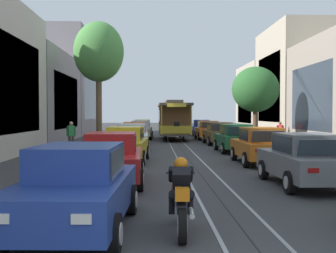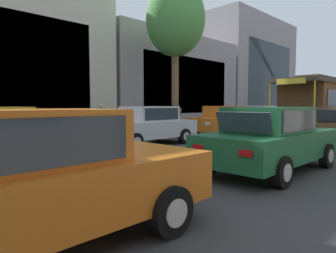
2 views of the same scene
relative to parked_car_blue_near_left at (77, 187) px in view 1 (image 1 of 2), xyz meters
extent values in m
plane|color=#38383A|center=(3.08, 16.72, -0.80)|extent=(160.00, 160.00, 0.00)
cube|color=gray|center=(2.55, 19.87, -0.79)|extent=(0.08, 59.47, 0.01)
cube|color=gray|center=(3.61, 19.87, -0.79)|extent=(0.08, 59.47, 0.01)
cube|color=black|center=(3.08, 19.87, -0.80)|extent=(0.03, 59.47, 0.01)
cube|color=#2D3842|center=(-5.43, 13.43, 2.79)|extent=(0.04, 9.01, 4.78)
cube|color=gray|center=(-7.83, 26.30, 2.68)|extent=(4.84, 12.57, 6.96)
cube|color=#2D3842|center=(-5.43, 26.30, 2.33)|extent=(0.04, 9.01, 4.17)
cube|color=gray|center=(-7.96, 39.17, 4.62)|extent=(5.09, 12.57, 10.83)
cube|color=#2D3842|center=(-5.43, 39.17, 4.07)|extent=(0.04, 9.01, 6.50)
cube|color=#2D3842|center=(11.60, 19.87, 2.41)|extent=(0.04, 7.21, 4.28)
cube|color=#BCAD93|center=(14.15, 30.16, 4.10)|extent=(5.13, 9.99, 9.81)
cube|color=#2D3842|center=(11.60, 30.16, 3.61)|extent=(0.04, 7.21, 5.89)
cube|color=#BCAD93|center=(13.67, 40.46, 3.02)|extent=(4.18, 9.99, 7.64)
cube|color=#2D3842|center=(11.60, 40.46, 2.64)|extent=(0.04, 7.21, 4.59)
cube|color=#233D93|center=(0.00, -0.04, -0.15)|extent=(2.00, 4.38, 0.66)
cube|color=#233D93|center=(0.01, 0.11, 0.48)|extent=(1.57, 2.13, 0.60)
cube|color=#2D3842|center=(-0.03, -0.73, 0.46)|extent=(1.34, 0.28, 0.47)
cube|color=#2D3842|center=(0.06, 1.29, 0.46)|extent=(1.30, 0.26, 0.45)
cube|color=#2D3842|center=(0.75, 0.07, 0.48)|extent=(0.12, 1.81, 0.47)
cube|color=#2D3842|center=(-0.74, 0.15, 0.48)|extent=(0.12, 1.81, 0.47)
cube|color=white|center=(0.45, -2.22, -0.05)|extent=(0.28, 0.05, 0.14)
cube|color=#B21414|center=(0.66, 2.09, -0.05)|extent=(0.28, 0.05, 0.12)
cube|color=#B21414|center=(-0.46, 2.14, -0.05)|extent=(0.28, 0.05, 0.12)
cylinder|color=black|center=(0.81, -1.41, -0.48)|extent=(0.23, 0.65, 0.64)
cylinder|color=silver|center=(0.92, -1.42, -0.48)|extent=(0.04, 0.35, 0.35)
cylinder|color=black|center=(-0.94, -1.33, -0.48)|extent=(0.23, 0.65, 0.64)
cylinder|color=black|center=(0.94, 1.25, -0.48)|extent=(0.23, 0.65, 0.64)
cylinder|color=silver|center=(1.05, 1.24, -0.48)|extent=(0.04, 0.35, 0.35)
cylinder|color=black|center=(-0.82, 1.33, -0.48)|extent=(0.23, 0.65, 0.64)
cylinder|color=silver|center=(-0.93, 1.34, -0.48)|extent=(0.04, 0.35, 0.35)
cube|color=red|center=(0.11, 5.31, -0.15)|extent=(1.91, 4.34, 0.66)
cube|color=red|center=(0.11, 5.46, 0.48)|extent=(1.53, 2.10, 0.60)
cube|color=#2D3842|center=(0.13, 4.62, 0.46)|extent=(1.34, 0.25, 0.47)
cube|color=#2D3842|center=(0.08, 6.64, 0.46)|extent=(1.30, 0.23, 0.45)
cube|color=#2D3842|center=(0.86, 5.48, 0.48)|extent=(0.08, 1.81, 0.47)
cube|color=#2D3842|center=(-0.64, 5.44, 0.48)|extent=(0.08, 1.81, 0.47)
cube|color=white|center=(0.73, 3.16, -0.05)|extent=(0.28, 0.05, 0.14)
cube|color=#B21414|center=(0.62, 7.48, -0.05)|extent=(0.28, 0.05, 0.12)
cube|color=white|center=(-0.39, 3.13, -0.05)|extent=(0.28, 0.05, 0.14)
cube|color=#B21414|center=(-0.50, 7.45, -0.05)|extent=(0.28, 0.05, 0.12)
cylinder|color=black|center=(1.03, 4.00, -0.48)|extent=(0.22, 0.64, 0.64)
cylinder|color=silver|center=(1.14, 4.00, -0.48)|extent=(0.03, 0.35, 0.35)
cylinder|color=black|center=(-0.73, 3.95, -0.48)|extent=(0.22, 0.64, 0.64)
cylinder|color=silver|center=(-0.84, 3.95, -0.48)|extent=(0.03, 0.35, 0.35)
cylinder|color=black|center=(0.96, 6.66, -0.48)|extent=(0.22, 0.64, 0.64)
cylinder|color=silver|center=(1.07, 6.67, -0.48)|extent=(0.03, 0.35, 0.35)
cylinder|color=black|center=(-0.80, 6.62, -0.48)|extent=(0.22, 0.64, 0.64)
cylinder|color=silver|center=(-0.91, 6.62, -0.48)|extent=(0.03, 0.35, 0.35)
cube|color=gold|center=(0.13, 11.40, -0.15)|extent=(2.00, 4.38, 0.66)
cube|color=gold|center=(0.14, 11.55, 0.48)|extent=(1.57, 2.13, 0.60)
cube|color=#2D3842|center=(0.10, 10.71, 0.46)|extent=(1.34, 0.29, 0.47)
cube|color=#2D3842|center=(0.19, 12.73, 0.46)|extent=(1.30, 0.26, 0.45)
cube|color=#2D3842|center=(0.88, 11.52, 0.48)|extent=(0.12, 1.81, 0.47)
cube|color=#2D3842|center=(-0.61, 11.59, 0.48)|extent=(0.12, 1.81, 0.47)
cube|color=white|center=(0.58, 9.22, -0.05)|extent=(0.28, 0.05, 0.14)
cube|color=#B21414|center=(0.79, 13.53, -0.05)|extent=(0.28, 0.05, 0.12)
cube|color=white|center=(-0.53, 9.27, -0.05)|extent=(0.28, 0.05, 0.14)
cube|color=#B21414|center=(-0.32, 13.59, -0.05)|extent=(0.28, 0.05, 0.12)
cylinder|color=black|center=(0.95, 10.03, -0.48)|extent=(0.23, 0.65, 0.64)
cylinder|color=silver|center=(1.05, 10.02, -0.48)|extent=(0.04, 0.35, 0.35)
cylinder|color=black|center=(-0.81, 10.11, -0.48)|extent=(0.23, 0.65, 0.64)
cylinder|color=silver|center=(-0.92, 10.12, -0.48)|extent=(0.04, 0.35, 0.35)
cylinder|color=black|center=(1.07, 12.69, -0.48)|extent=(0.23, 0.65, 0.64)
cylinder|color=silver|center=(1.18, 12.69, -0.48)|extent=(0.04, 0.35, 0.35)
cylinder|color=black|center=(-0.68, 12.78, -0.48)|extent=(0.23, 0.65, 0.64)
cylinder|color=silver|center=(-0.79, 12.78, -0.48)|extent=(0.04, 0.35, 0.35)
cube|color=silver|center=(0.15, 17.28, -0.15)|extent=(1.84, 4.32, 0.66)
cube|color=silver|center=(0.15, 17.43, 0.48)|extent=(1.50, 2.08, 0.60)
cube|color=#2D3842|center=(0.16, 16.59, 0.46)|extent=(1.33, 0.24, 0.47)
cube|color=#2D3842|center=(0.14, 18.61, 0.46)|extent=(1.30, 0.21, 0.45)
cube|color=#2D3842|center=(0.90, 17.44, 0.48)|extent=(0.05, 1.81, 0.47)
cube|color=#2D3842|center=(-0.60, 17.42, 0.48)|extent=(0.05, 1.81, 0.47)
cube|color=white|center=(0.73, 15.13, -0.05)|extent=(0.28, 0.04, 0.14)
cube|color=#B21414|center=(0.69, 19.45, -0.05)|extent=(0.28, 0.04, 0.12)
cube|color=white|center=(-0.38, 15.11, -0.05)|extent=(0.28, 0.04, 0.14)
cube|color=#B21414|center=(-0.43, 19.43, -0.05)|extent=(0.28, 0.04, 0.12)
cylinder|color=black|center=(1.05, 15.96, -0.48)|extent=(0.21, 0.64, 0.64)
cylinder|color=silver|center=(1.16, 15.96, -0.48)|extent=(0.02, 0.35, 0.35)
cylinder|color=black|center=(-0.71, 15.94, -0.48)|extent=(0.21, 0.64, 0.64)
cylinder|color=silver|center=(-0.82, 15.94, -0.48)|extent=(0.02, 0.35, 0.35)
cylinder|color=black|center=(1.02, 18.62, -0.48)|extent=(0.21, 0.64, 0.64)
cylinder|color=silver|center=(1.13, 18.62, -0.48)|extent=(0.02, 0.35, 0.35)
cylinder|color=black|center=(-0.74, 18.60, -0.48)|extent=(0.21, 0.64, 0.64)
cylinder|color=silver|center=(-0.85, 18.60, -0.48)|extent=(0.02, 0.35, 0.35)
cube|color=orange|center=(0.01, 22.86, -0.15)|extent=(1.88, 4.33, 0.66)
cube|color=orange|center=(0.01, 23.01, 0.48)|extent=(1.51, 2.09, 0.60)
cube|color=#2D3842|center=(0.02, 22.17, 0.46)|extent=(1.34, 0.25, 0.47)
cube|color=#2D3842|center=(-0.02, 24.19, 0.46)|extent=(1.30, 0.22, 0.45)
cube|color=#2D3842|center=(0.75, 23.03, 0.48)|extent=(0.06, 1.81, 0.47)
cube|color=#2D3842|center=(-0.74, 23.00, 0.48)|extent=(0.06, 1.81, 0.47)
cube|color=white|center=(0.61, 20.71, -0.05)|extent=(0.28, 0.05, 0.14)
cube|color=#B21414|center=(0.53, 25.03, -0.05)|extent=(0.28, 0.05, 0.12)
cube|color=white|center=(-0.51, 20.69, -0.05)|extent=(0.28, 0.05, 0.14)
cube|color=#B21414|center=(-0.59, 25.01, -0.05)|extent=(0.28, 0.05, 0.12)
cylinder|color=black|center=(0.91, 21.55, -0.48)|extent=(0.21, 0.64, 0.64)
cylinder|color=silver|center=(1.02, 21.55, -0.48)|extent=(0.03, 0.35, 0.35)
cylinder|color=black|center=(-0.85, 21.51, -0.48)|extent=(0.21, 0.64, 0.64)
cylinder|color=silver|center=(-0.96, 21.51, -0.48)|extent=(0.03, 0.35, 0.35)
cylinder|color=black|center=(0.86, 24.21, -0.48)|extent=(0.21, 0.64, 0.64)
cylinder|color=silver|center=(0.97, 24.21, -0.48)|extent=(0.03, 0.35, 0.35)
cylinder|color=black|center=(-0.90, 24.18, -0.48)|extent=(0.21, 0.64, 0.64)
cylinder|color=silver|center=(-1.01, 24.18, -0.48)|extent=(0.03, 0.35, 0.35)
cube|color=silver|center=(0.29, 29.21, -0.15)|extent=(1.94, 4.36, 0.66)
cube|color=silver|center=(0.29, 29.36, 0.48)|extent=(1.54, 2.11, 0.60)
cube|color=#2D3842|center=(0.26, 28.52, 0.46)|extent=(1.34, 0.27, 0.47)
cube|color=#2D3842|center=(0.33, 30.54, 0.46)|extent=(1.30, 0.24, 0.45)
cube|color=#2D3842|center=(1.04, 29.33, 0.48)|extent=(0.09, 1.81, 0.47)
cube|color=#2D3842|center=(-0.46, 29.38, 0.48)|extent=(0.09, 1.81, 0.47)
cube|color=white|center=(0.77, 27.03, -0.05)|extent=(0.28, 0.05, 0.14)
cube|color=#B21414|center=(0.92, 31.35, -0.05)|extent=(0.28, 0.05, 0.12)
cube|color=white|center=(-0.34, 27.07, -0.05)|extent=(0.28, 0.05, 0.14)
cube|color=#B21414|center=(-0.20, 31.38, -0.05)|extent=(0.28, 0.05, 0.12)
cylinder|color=black|center=(1.12, 27.84, -0.48)|extent=(0.22, 0.65, 0.64)
cylinder|color=silver|center=(1.23, 27.84, -0.48)|extent=(0.03, 0.35, 0.35)
cylinder|color=black|center=(-0.64, 27.90, -0.48)|extent=(0.22, 0.65, 0.64)
cylinder|color=silver|center=(-0.75, 27.91, -0.48)|extent=(0.03, 0.35, 0.35)
cylinder|color=black|center=(1.21, 30.51, -0.48)|extent=(0.22, 0.65, 0.64)
cylinder|color=silver|center=(1.32, 30.50, -0.48)|extent=(0.03, 0.35, 0.35)
cylinder|color=black|center=(-0.55, 30.57, -0.48)|extent=(0.22, 0.65, 0.64)
cylinder|color=silver|center=(-0.66, 30.57, -0.48)|extent=(0.03, 0.35, 0.35)
cube|color=gold|center=(0.24, 35.36, -0.15)|extent=(1.89, 4.34, 0.66)
cube|color=gold|center=(0.24, 35.51, 0.48)|extent=(1.52, 2.10, 0.60)
cube|color=#2D3842|center=(0.26, 34.67, 0.46)|extent=(1.34, 0.25, 0.47)
cube|color=#2D3842|center=(0.21, 36.69, 0.46)|extent=(1.30, 0.23, 0.45)
cube|color=#2D3842|center=(0.98, 35.52, 0.48)|extent=(0.07, 1.81, 0.47)
cube|color=#2D3842|center=(-0.51, 35.49, 0.48)|extent=(0.07, 1.81, 0.47)
cube|color=white|center=(0.85, 33.21, -0.05)|extent=(0.28, 0.05, 0.14)
cube|color=#B21414|center=(0.75, 37.53, -0.05)|extent=(0.28, 0.05, 0.12)
cube|color=white|center=(-0.27, 33.19, -0.05)|extent=(0.28, 0.05, 0.14)
cube|color=#B21414|center=(-0.37, 37.50, -0.05)|extent=(0.28, 0.05, 0.12)
cylinder|color=black|center=(1.15, 34.04, -0.48)|extent=(0.21, 0.64, 0.64)
cylinder|color=silver|center=(1.26, 34.05, -0.48)|extent=(0.03, 0.35, 0.35)
cylinder|color=black|center=(-0.61, 34.01, -0.48)|extent=(0.21, 0.64, 0.64)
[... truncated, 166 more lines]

